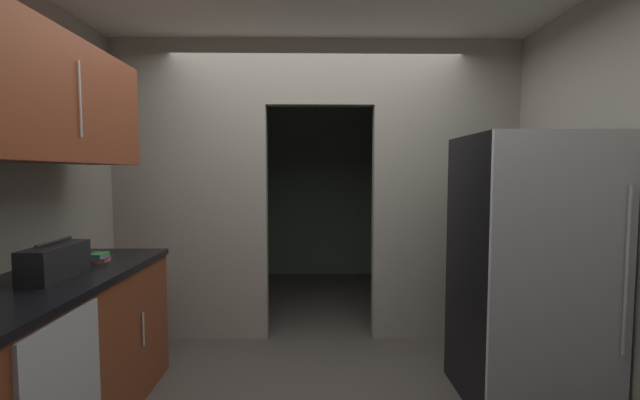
{
  "coord_description": "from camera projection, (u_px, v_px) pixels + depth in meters",
  "views": [
    {
      "loc": [
        -0.03,
        -2.37,
        1.49
      ],
      "look_at": [
        0.02,
        0.66,
        1.28
      ],
      "focal_mm": 23.11,
      "sensor_mm": 36.0,
      "label": 1
    }
  ],
  "objects": [
    {
      "name": "kitchen_partition",
      "position": [
        315.0,
        183.0,
        3.65
      ],
      "size": [
        3.55,
        0.12,
        2.63
      ],
      "color": "#9E998C",
      "rests_on": "ground"
    },
    {
      "name": "lower_cabinet_run",
      "position": [
        57.0,
        359.0,
        2.26
      ],
      "size": [
        0.66,
        1.67,
        0.92
      ],
      "color": "brown",
      "rests_on": "ground"
    },
    {
      "name": "upper_cabinet_counterside",
      "position": [
        45.0,
        99.0,
        2.17
      ],
      "size": [
        0.36,
        1.5,
        0.67
      ],
      "color": "brown"
    },
    {
      "name": "boombox",
      "position": [
        55.0,
        262.0,
        2.2
      ],
      "size": [
        0.17,
        0.42,
        0.21
      ],
      "color": "black",
      "rests_on": "lower_cabinet_run"
    },
    {
      "name": "adjoining_room_shell",
      "position": [
        315.0,
        186.0,
        5.31
      ],
      "size": [
        3.55,
        2.37,
        2.63
      ],
      "color": "slate",
      "rests_on": "ground"
    },
    {
      "name": "book_stack",
      "position": [
        98.0,
        258.0,
        2.6
      ],
      "size": [
        0.13,
        0.14,
        0.06
      ],
      "color": "gold",
      "rests_on": "lower_cabinet_run"
    },
    {
      "name": "refrigerator",
      "position": [
        527.0,
        270.0,
        2.64
      ],
      "size": [
        0.81,
        0.77,
        1.72
      ],
      "color": "black",
      "rests_on": "ground"
    }
  ]
}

